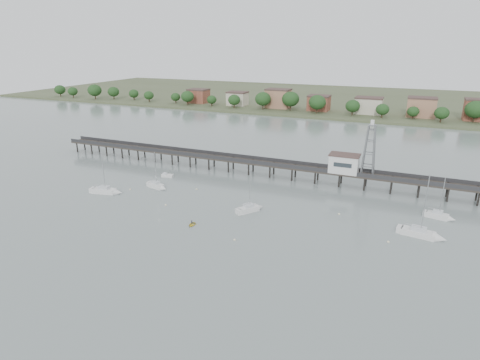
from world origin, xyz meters
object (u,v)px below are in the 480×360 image
object	(u,v)px
sailboat_a	(109,191)
sailboat_c	(252,208)
yellow_dinghy	(192,225)
pier	(261,163)
sailboat_d	(426,235)
white_tender	(167,176)
sailboat_b	(158,186)
sailboat_e	(441,216)
lattice_tower	(369,150)

from	to	relation	value
sailboat_a	sailboat_c	world-z (taller)	sailboat_a
sailboat_a	yellow_dinghy	world-z (taller)	sailboat_a
pier	sailboat_d	bearing A→B (deg)	-29.18
pier	sailboat_d	size ratio (longest dim) A/B	10.12
pier	white_tender	xyz separation A→B (m)	(-25.79, -13.50, -3.37)
sailboat_b	sailboat_d	bearing A→B (deg)	11.12
sailboat_b	sailboat_a	bearing A→B (deg)	-126.08
sailboat_a	sailboat_c	bearing A→B (deg)	-6.13
pier	sailboat_a	distance (m)	45.69
sailboat_d	white_tender	size ratio (longest dim) A/B	3.93
sailboat_e	sailboat_d	world-z (taller)	sailboat_d
white_tender	yellow_dinghy	distance (m)	36.24
sailboat_e	white_tender	xyz separation A→B (m)	(-76.08, 0.95, -0.23)
sailboat_c	pier	bearing A→B (deg)	50.65
pier	sailboat_b	xyz separation A→B (m)	(-22.43, -23.28, -3.14)
lattice_tower	sailboat_c	xyz separation A→B (m)	(-23.65, -27.54, -10.45)
sailboat_e	sailboat_b	bearing A→B (deg)	-162.15
sailboat_e	sailboat_d	size ratio (longest dim) A/B	0.72
sailboat_c	sailboat_b	bearing A→B (deg)	116.75
sailboat_a	sailboat_e	distance (m)	84.67
white_tender	yellow_dinghy	size ratio (longest dim) A/B	1.57
sailboat_e	lattice_tower	bearing A→B (deg)	153.36
pier	lattice_tower	world-z (taller)	lattice_tower
lattice_tower	sailboat_b	bearing A→B (deg)	-156.65
sailboat_e	yellow_dinghy	size ratio (longest dim) A/B	4.45
sailboat_a	sailboat_c	size ratio (longest dim) A/B	1.19
pier	sailboat_e	xyz separation A→B (m)	(50.30, -14.45, -3.14)
sailboat_a	yellow_dinghy	distance (m)	32.11
lattice_tower	sailboat_d	xyz separation A→B (m)	(15.40, -26.19, -10.47)
sailboat_b	lattice_tower	bearing A→B (deg)	36.87
sailboat_d	sailboat_b	world-z (taller)	sailboat_d
lattice_tower	sailboat_e	bearing A→B (deg)	-37.56
sailboat_d	lattice_tower	bearing A→B (deg)	129.66
sailboat_d	white_tender	distance (m)	73.79
yellow_dinghy	sailboat_e	bearing A→B (deg)	27.57
sailboat_a	white_tender	size ratio (longest dim) A/B	3.67
lattice_tower	sailboat_c	world-z (taller)	lattice_tower
pier	white_tender	bearing A→B (deg)	-152.36
sailboat_e	sailboat_c	bearing A→B (deg)	-151.94
sailboat_d	yellow_dinghy	xyz separation A→B (m)	(-48.53, -14.32, -0.63)
sailboat_a	sailboat_b	bearing A→B (deg)	28.11
pier	sailboat_b	distance (m)	32.48
pier	sailboat_c	distance (m)	28.81
sailboat_a	sailboat_d	distance (m)	79.67
sailboat_a	sailboat_e	world-z (taller)	sailboat_a
sailboat_e	sailboat_b	xyz separation A→B (m)	(-72.72, -8.83, -0.00)
sailboat_e	white_tender	size ratio (longest dim) A/B	2.84
pier	sailboat_c	bearing A→B (deg)	-74.09
lattice_tower	sailboat_e	xyz separation A→B (m)	(18.80, -14.45, -10.44)
lattice_tower	pier	bearing A→B (deg)	-180.00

